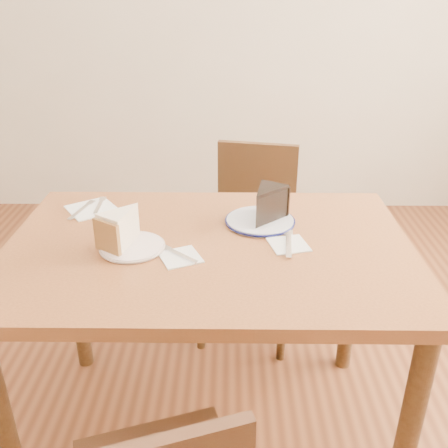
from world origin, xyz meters
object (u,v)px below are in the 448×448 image
chair_far (251,234)px  plate_cream (132,247)px  plate_navy (260,221)px  chocolate_cake (265,207)px  table (209,273)px  carrot_cake (124,228)px

chair_far → plate_cream: (-0.37, -0.67, 0.29)m
plate_cream → plate_navy: 0.42m
plate_navy → chocolate_cake: 0.06m
plate_navy → chocolate_cake: bearing=-32.1°
table → plate_navy: 0.24m
chair_far → chocolate_cake: 0.61m
plate_cream → chocolate_cake: size_ratio=1.34×
chair_far → table: bearing=87.6°
table → plate_cream: size_ratio=6.65×
chair_far → plate_cream: bearing=72.1°
plate_cream → carrot_cake: bearing=144.2°
chocolate_cake → chair_far: bearing=-58.8°
chair_far → carrot_cake: carrot_cake is taller
carrot_cake → plate_navy: bearing=55.7°
plate_cream → carrot_cake: size_ratio=1.44×
table → chocolate_cake: (0.17, 0.14, 0.16)m
chair_far → plate_cream: chair_far is taller
chair_far → plate_cream: 0.82m
plate_cream → carrot_cake: (-0.02, 0.02, 0.05)m
plate_cream → plate_navy: size_ratio=0.84×
table → chair_far: 0.68m
table → plate_navy: (0.16, 0.15, 0.10)m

